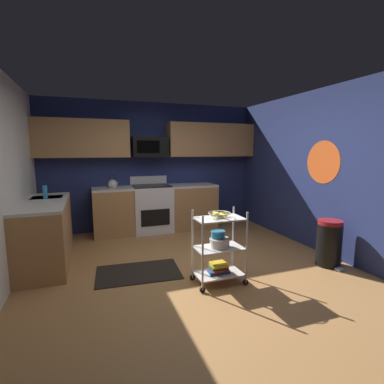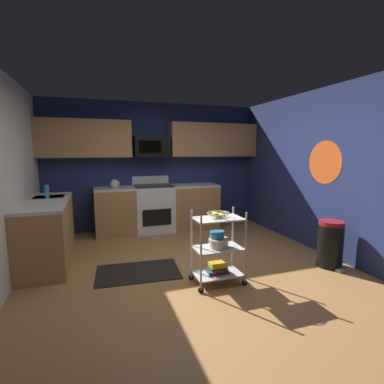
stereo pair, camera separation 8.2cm
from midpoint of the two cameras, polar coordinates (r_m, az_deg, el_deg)
floor at (r=4.09m, az=-0.56°, el=-15.60°), size 4.40×4.80×0.04m
wall_back at (r=6.09m, az=-8.21°, el=5.10°), size 4.52×0.06×2.60m
wall_right at (r=4.95m, az=24.61°, el=3.68°), size 0.06×4.80×2.60m
wall_flower_decal at (r=4.95m, az=24.20°, el=5.44°), size 0.00×0.68×0.68m
counter_run at (r=5.32m, az=-14.48°, el=-4.66°), size 3.44×2.26×0.92m
oven_range at (r=5.86m, az=-8.40°, el=-3.15°), size 0.76×0.65×1.10m
upper_cabinets at (r=5.90m, az=-7.70°, el=10.35°), size 4.40×0.33×0.70m
microwave at (r=5.84m, az=-8.87°, el=8.88°), size 0.70×0.39×0.40m
rolling_cart at (r=3.59m, az=4.73°, el=-11.02°), size 0.64×0.37×0.91m
fruit_bowl at (r=3.47m, az=4.82°, el=-4.41°), size 0.27×0.27×0.07m
mixing_bowl_large at (r=3.57m, az=4.87°, el=-10.00°), size 0.25×0.25×0.11m
mixing_bowl_small at (r=3.56m, az=4.55°, el=-8.34°), size 0.18×0.18×0.08m
book_stack at (r=3.68m, az=4.68°, el=-14.83°), size 0.27×0.18×0.13m
kettle at (r=5.67m, az=-15.93°, el=1.55°), size 0.21×0.18×0.26m
dish_soap_bottle at (r=4.81m, az=-27.67°, el=-0.00°), size 0.06×0.06×0.20m
trash_can at (r=4.56m, az=25.19°, el=-9.19°), size 0.34×0.42×0.66m
floor_rug at (r=4.08m, az=-11.22°, el=-15.45°), size 1.15×0.78×0.01m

